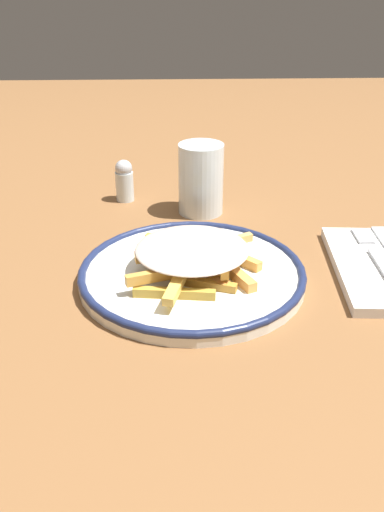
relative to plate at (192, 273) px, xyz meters
The scene contains 6 objects.
ground_plane 0.01m from the plate, ahead, with size 2.60×2.60×0.00m, color brown.
plate is the anchor object (origin of this frame).
fries_heap 0.03m from the plate, 12.00° to the left, with size 0.17×0.19×0.04m.
fork 0.24m from the plate, ahead, with size 0.02×0.18×0.01m.
water_glass 0.22m from the plate, 84.41° to the left, with size 0.07×0.07×0.11m, color silver.
salt_shaker 0.29m from the plate, 110.60° to the left, with size 0.03×0.03×0.07m.
Camera 1 is at (-0.02, -0.61, 0.36)m, focal length 40.09 mm.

